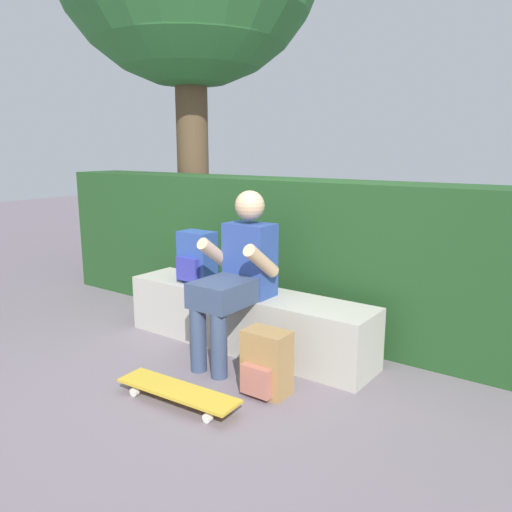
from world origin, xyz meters
name	(u,v)px	position (x,y,z in m)	size (l,w,h in m)	color
ground_plane	(223,358)	(0.00, 0.00, 0.00)	(24.00, 24.00, 0.00)	slate
bench_main	(246,319)	(0.00, 0.27, 0.22)	(2.02, 0.43, 0.44)	#AEAA9D
person_skater	(237,272)	(0.09, 0.06, 0.64)	(0.49, 0.62, 1.19)	#2D4793
skateboard_near_person	(178,391)	(0.21, -0.66, 0.07)	(0.81, 0.25, 0.09)	gold
backpack_on_bench	(197,258)	(-0.47, 0.26, 0.63)	(0.28, 0.23, 0.40)	#2D4C99
backpack_on_ground	(266,364)	(0.55, -0.25, 0.19)	(0.28, 0.23, 0.40)	#A37A47
hedge_row	(278,251)	(-0.14, 0.92, 0.61)	(4.80, 0.52, 1.23)	#1F461F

